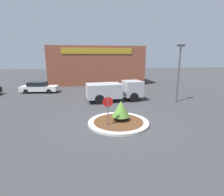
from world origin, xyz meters
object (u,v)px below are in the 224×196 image
parked_sedan_white (39,87)px  light_pole (179,69)px  stop_sign (108,106)px  utility_truck (114,90)px

parked_sedan_white → light_pole: 17.27m
stop_sign → light_pole: light_pole is taller
utility_truck → light_pole: 6.89m
stop_sign → parked_sedan_white: bearing=120.0°
parked_sedan_white → light_pole: light_pole is taller
parked_sedan_white → stop_sign: bearing=-53.7°
utility_truck → parked_sedan_white: (-9.07, 5.90, -0.46)m
stop_sign → utility_truck: bearing=77.1°
stop_sign → light_pole: size_ratio=0.36×
parked_sedan_white → light_pole: bearing=-18.7°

